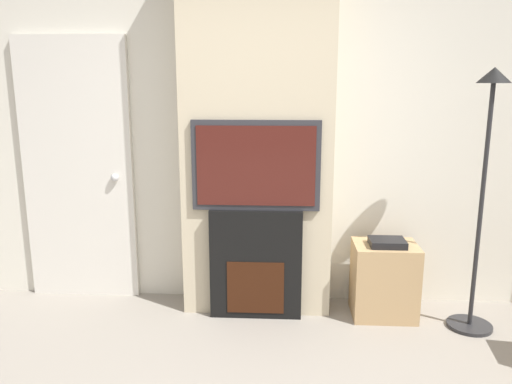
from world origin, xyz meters
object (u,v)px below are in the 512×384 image
Objects in this scene: television at (256,165)px; floor_lamp at (484,174)px; fireplace at (256,263)px; media_stand at (384,279)px.

floor_lamp is at bearing -4.10° from television.
television is 1.52m from floor_lamp.
fireplace is 1.67m from floor_lamp.
fireplace is at bearing 90.00° from television.
floor_lamp is at bearing -4.18° from fireplace.
television is at bearing -176.97° from media_stand.
floor_lamp reaches higher than television.
floor_lamp reaches higher than fireplace.
television is 1.50× the size of media_stand.
fireplace is 1.35× the size of media_stand.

